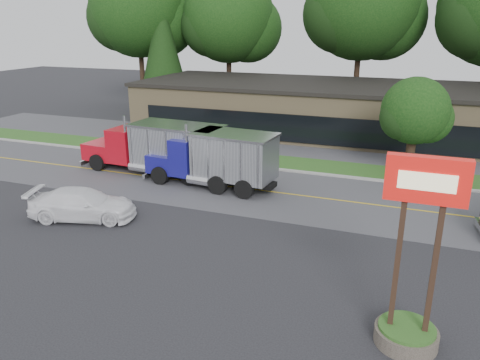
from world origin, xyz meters
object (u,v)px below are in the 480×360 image
(rally_car, at_px, (83,204))
(dump_truck_blue, at_px, (218,158))
(bilo_sign, at_px, (413,285))
(dump_truck_red, at_px, (160,147))

(rally_car, bearing_deg, dump_truck_blue, -49.87)
(bilo_sign, distance_m, dump_truck_red, 19.78)
(bilo_sign, relative_size, dump_truck_blue, 0.73)
(dump_truck_blue, height_order, rally_car, dump_truck_blue)
(dump_truck_blue, xyz_separation_m, rally_car, (-4.42, -6.78, -1.04))
(dump_truck_blue, bearing_deg, bilo_sign, 139.70)
(bilo_sign, height_order, dump_truck_red, bilo_sign)
(dump_truck_red, xyz_separation_m, dump_truck_blue, (4.46, -0.97, -0.01))
(rally_car, bearing_deg, bilo_sign, -122.89)
(bilo_sign, relative_size, rally_car, 1.13)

